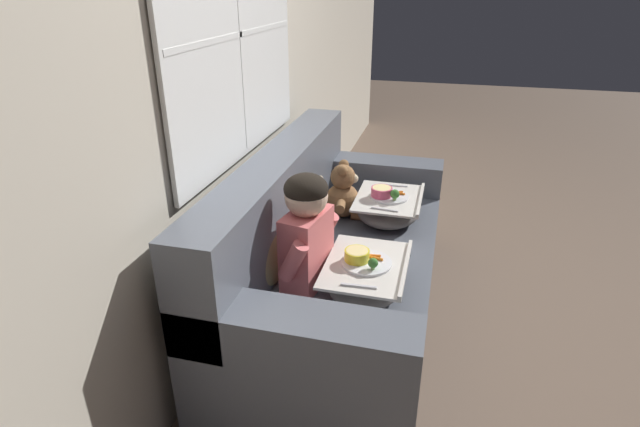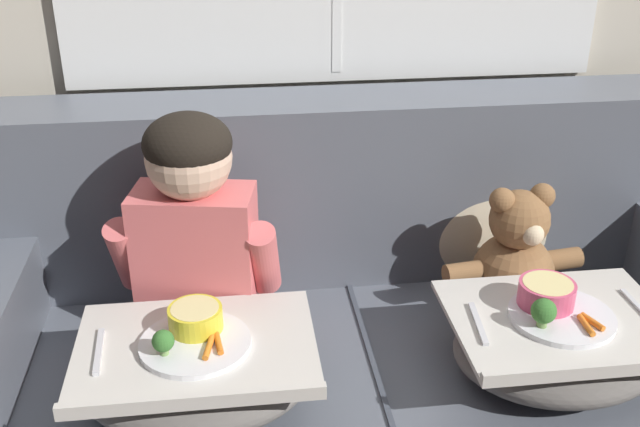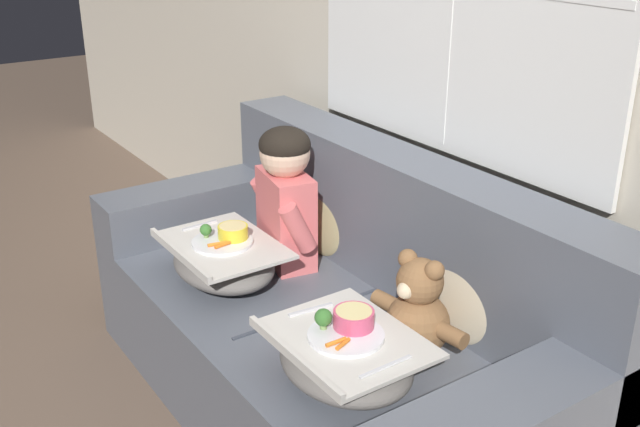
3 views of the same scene
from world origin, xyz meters
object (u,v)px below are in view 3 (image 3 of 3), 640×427
object	(u,v)px
throw_pillow_behind_teddy	(463,287)
lap_tray_teddy	(345,357)
child_figure	(285,190)
throw_pillow_behind_child	(326,210)
teddy_bear	(417,313)
lap_tray_child	(223,260)
couch	(339,328)

from	to	relation	value
throw_pillow_behind_teddy	lap_tray_teddy	bearing A→B (deg)	-90.13
throw_pillow_behind_teddy	child_figure	world-z (taller)	child_figure
throw_pillow_behind_child	lap_tray_teddy	world-z (taller)	throw_pillow_behind_child
teddy_bear	lap_tray_child	distance (m)	0.79
teddy_bear	lap_tray_child	bearing A→B (deg)	-160.66
throw_pillow_behind_teddy	teddy_bear	xyz separation A→B (m)	(0.00, -0.18, -0.03)
throw_pillow_behind_child	lap_tray_child	distance (m)	0.45
lap_tray_child	lap_tray_teddy	size ratio (longest dim) A/B	1.04
child_figure	teddy_bear	distance (m)	0.76
child_figure	lap_tray_teddy	world-z (taller)	child_figure
child_figure	lap_tray_teddy	distance (m)	0.81
throw_pillow_behind_teddy	child_figure	xyz separation A→B (m)	(-0.74, -0.18, 0.12)
throw_pillow_behind_child	teddy_bear	world-z (taller)	throw_pillow_behind_child
lap_tray_child	lap_tray_teddy	world-z (taller)	lap_tray_teddy
couch	lap_tray_teddy	size ratio (longest dim) A/B	4.26
throw_pillow_behind_child	teddy_bear	size ratio (longest dim) A/B	1.04
throw_pillow_behind_teddy	teddy_bear	distance (m)	0.19
teddy_bear	child_figure	bearing A→B (deg)	179.73
throw_pillow_behind_child	teddy_bear	xyz separation A→B (m)	(0.74, -0.18, -0.03)
throw_pillow_behind_teddy	throw_pillow_behind_child	bearing A→B (deg)	180.00
throw_pillow_behind_teddy	teddy_bear	bearing A→B (deg)	-89.82
throw_pillow_behind_child	child_figure	world-z (taller)	child_figure
throw_pillow_behind_child	throw_pillow_behind_teddy	distance (m)	0.74
throw_pillow_behind_teddy	couch	bearing A→B (deg)	-151.50
throw_pillow_behind_teddy	lap_tray_child	xyz separation A→B (m)	(-0.74, -0.44, -0.09)
couch	teddy_bear	size ratio (longest dim) A/B	5.47
child_figure	teddy_bear	world-z (taller)	child_figure
throw_pillow_behind_child	lap_tray_child	bearing A→B (deg)	-90.03
teddy_bear	lap_tray_teddy	size ratio (longest dim) A/B	0.78
throw_pillow_behind_child	lap_tray_teddy	bearing A→B (deg)	-30.98
couch	child_figure	xyz separation A→B (m)	(-0.37, 0.02, 0.39)
couch	lap_tray_teddy	bearing A→B (deg)	-33.35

